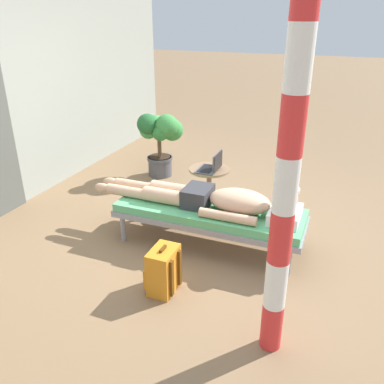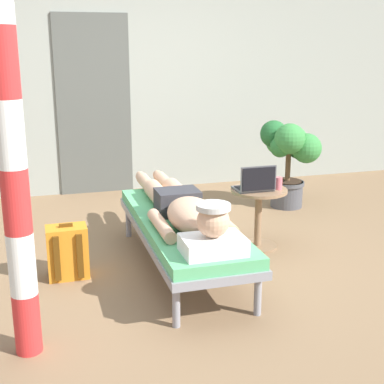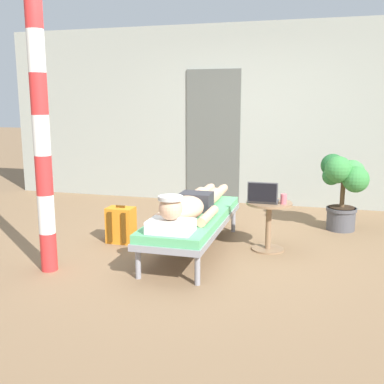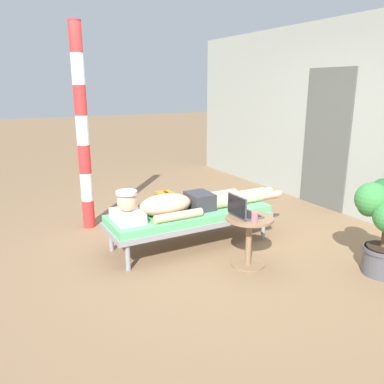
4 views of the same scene
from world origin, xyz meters
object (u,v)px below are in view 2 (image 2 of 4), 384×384
at_px(side_table, 258,208).
at_px(potted_plant, 289,152).
at_px(person_reclining, 184,208).
at_px(laptop, 255,184).
at_px(backpack, 68,252).
at_px(lounge_chair, 182,227).
at_px(drink_glass, 278,183).
at_px(porch_post, 10,134).

relative_size(side_table, potted_plant, 0.56).
relative_size(person_reclining, laptop, 7.00).
bearing_deg(backpack, side_table, 5.79).
xyz_separation_m(lounge_chair, laptop, (0.69, 0.22, 0.24)).
height_order(drink_glass, porch_post, porch_post).
bearing_deg(person_reclining, potted_plant, 41.60).
distance_m(drink_glass, potted_plant, 1.25).
height_order(lounge_chair, backpack, backpack).
height_order(lounge_chair, side_table, side_table).
bearing_deg(backpack, person_reclining, -11.78).
bearing_deg(porch_post, drink_glass, 27.94).
bearing_deg(backpack, porch_post, -106.49).
bearing_deg(potted_plant, lounge_chair, -139.96).
distance_m(side_table, backpack, 1.63).
height_order(lounge_chair, laptop, laptop).
bearing_deg(drink_glass, person_reclining, -162.32).
distance_m(person_reclining, drink_glass, 0.95).
bearing_deg(side_table, laptop, -139.48).
bearing_deg(laptop, person_reclining, -157.09).
xyz_separation_m(person_reclining, potted_plant, (1.54, 1.37, 0.08)).
distance_m(potted_plant, porch_post, 3.52).
bearing_deg(porch_post, laptop, 30.69).
xyz_separation_m(person_reclining, backpack, (-0.86, 0.18, -0.32)).
bearing_deg(potted_plant, side_table, -127.54).
relative_size(lounge_chair, drink_glass, 18.21).
distance_m(lounge_chair, backpack, 0.88).
xyz_separation_m(backpack, porch_post, (-0.29, -0.99, 1.06)).
relative_size(lounge_chair, laptop, 6.15).
bearing_deg(person_reclining, porch_post, -145.17).
distance_m(person_reclining, side_table, 0.84).
height_order(laptop, backpack, laptop).
distance_m(lounge_chair, porch_post, 1.72).
height_order(drink_glass, backpack, drink_glass).
bearing_deg(drink_glass, porch_post, -152.06).
distance_m(side_table, porch_post, 2.41).
height_order(laptop, potted_plant, potted_plant).
distance_m(person_reclining, backpack, 0.94).
xyz_separation_m(laptop, drink_glass, (0.21, -0.01, -0.01)).
height_order(laptop, drink_glass, laptop).
bearing_deg(laptop, potted_plant, 51.78).
height_order(person_reclining, laptop, laptop).
relative_size(person_reclining, potted_plant, 2.34).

